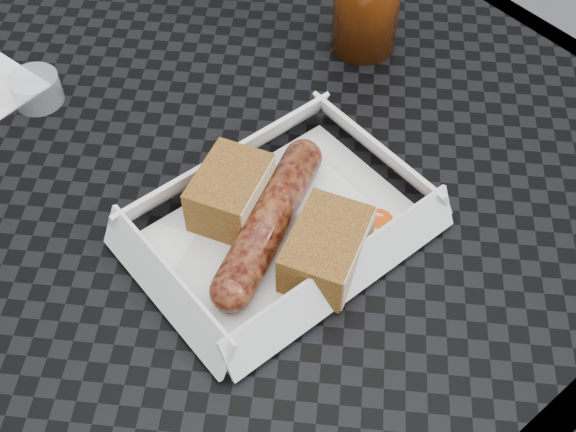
# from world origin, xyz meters

# --- Properties ---
(patio_table) EXTENTS (0.80, 0.80, 0.74)m
(patio_table) POSITION_xyz_m (0.00, 0.00, 0.67)
(patio_table) COLOR black
(patio_table) RESTS_ON ground
(food_tray) EXTENTS (0.22, 0.15, 0.00)m
(food_tray) POSITION_xyz_m (-0.02, -0.12, 0.75)
(food_tray) COLOR white
(food_tray) RESTS_ON patio_table
(bratwurst) EXTENTS (0.17, 0.11, 0.04)m
(bratwurst) POSITION_xyz_m (-0.03, -0.12, 0.77)
(bratwurst) COLOR brown
(bratwurst) RESTS_ON food_tray
(bread_near) EXTENTS (0.09, 0.08, 0.05)m
(bread_near) POSITION_xyz_m (-0.04, -0.08, 0.77)
(bread_near) COLOR brown
(bread_near) RESTS_ON food_tray
(bread_far) EXTENTS (0.10, 0.09, 0.04)m
(bread_far) POSITION_xyz_m (-0.02, -0.18, 0.77)
(bread_far) COLOR brown
(bread_far) RESTS_ON food_tray
(veg_garnish) EXTENTS (0.03, 0.03, 0.00)m
(veg_garnish) POSITION_xyz_m (0.04, -0.17, 0.75)
(veg_garnish) COLOR #ED450A
(veg_garnish) RESTS_ON food_tray
(condiment_cup_empty) EXTENTS (0.05, 0.05, 0.03)m
(condiment_cup_empty) POSITION_xyz_m (-0.11, 0.16, 0.76)
(condiment_cup_empty) COLOR silver
(condiment_cup_empty) RESTS_ON patio_table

